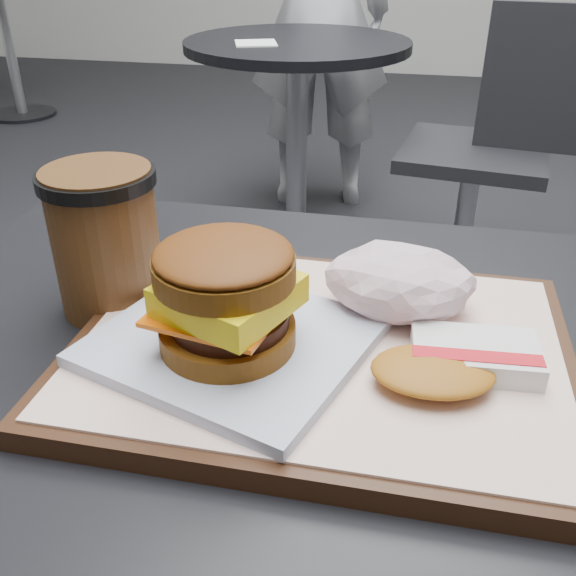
{
  "coord_description": "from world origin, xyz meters",
  "views": [
    {
      "loc": [
        0.05,
        -0.39,
        1.07
      ],
      "look_at": [
        -0.04,
        0.01,
        0.83
      ],
      "focal_mm": 40.0,
      "sensor_mm": 36.0,
      "label": 1
    }
  ],
  "objects_px": {
    "customer_table": "(324,536)",
    "neighbor_table": "(297,105)",
    "crumpled_wrapper": "(400,282)",
    "serving_tray": "(320,351)",
    "hash_brown": "(456,362)",
    "breakfast_sandwich": "(228,307)",
    "neighbor_chair": "(501,138)",
    "coffee_cup": "(105,236)",
    "patron": "(320,10)"
  },
  "relations": [
    {
      "from": "customer_table",
      "to": "neighbor_table",
      "type": "distance_m",
      "value": 1.69
    },
    {
      "from": "neighbor_table",
      "to": "crumpled_wrapper",
      "type": "bearing_deg",
      "value": -75.98
    },
    {
      "from": "serving_tray",
      "to": "hash_brown",
      "type": "bearing_deg",
      "value": -11.95
    },
    {
      "from": "serving_tray",
      "to": "breakfast_sandwich",
      "type": "xyz_separation_m",
      "value": [
        -0.06,
        -0.03,
        0.05
      ]
    },
    {
      "from": "customer_table",
      "to": "neighbor_table",
      "type": "relative_size",
      "value": 1.07
    },
    {
      "from": "serving_tray",
      "to": "hash_brown",
      "type": "relative_size",
      "value": 3.09
    },
    {
      "from": "neighbor_table",
      "to": "neighbor_chair",
      "type": "height_order",
      "value": "neighbor_chair"
    },
    {
      "from": "serving_tray",
      "to": "neighbor_chair",
      "type": "height_order",
      "value": "neighbor_chair"
    },
    {
      "from": "coffee_cup",
      "to": "neighbor_table",
      "type": "xyz_separation_m",
      "value": [
        -0.15,
        1.59,
        -0.29
      ]
    },
    {
      "from": "crumpled_wrapper",
      "to": "neighbor_chair",
      "type": "relative_size",
      "value": 0.14
    },
    {
      "from": "serving_tray",
      "to": "breakfast_sandwich",
      "type": "height_order",
      "value": "breakfast_sandwich"
    },
    {
      "from": "hash_brown",
      "to": "neighbor_table",
      "type": "relative_size",
      "value": 0.16
    },
    {
      "from": "customer_table",
      "to": "breakfast_sandwich",
      "type": "bearing_deg",
      "value": -168.44
    },
    {
      "from": "neighbor_table",
      "to": "patron",
      "type": "bearing_deg",
      "value": 92.74
    },
    {
      "from": "coffee_cup",
      "to": "patron",
      "type": "bearing_deg",
      "value": 94.56
    },
    {
      "from": "customer_table",
      "to": "coffee_cup",
      "type": "relative_size",
      "value": 6.24
    },
    {
      "from": "customer_table",
      "to": "crumpled_wrapper",
      "type": "xyz_separation_m",
      "value": [
        0.04,
        0.07,
        0.23
      ]
    },
    {
      "from": "breakfast_sandwich",
      "to": "hash_brown",
      "type": "xyz_separation_m",
      "value": [
        0.16,
        0.01,
        -0.03
      ]
    },
    {
      "from": "breakfast_sandwich",
      "to": "neighbor_table",
      "type": "height_order",
      "value": "breakfast_sandwich"
    },
    {
      "from": "hash_brown",
      "to": "neighbor_chair",
      "type": "distance_m",
      "value": 1.6
    },
    {
      "from": "customer_table",
      "to": "neighbor_table",
      "type": "bearing_deg",
      "value": 101.98
    },
    {
      "from": "coffee_cup",
      "to": "breakfast_sandwich",
      "type": "bearing_deg",
      "value": -29.77
    },
    {
      "from": "coffee_cup",
      "to": "neighbor_table",
      "type": "height_order",
      "value": "coffee_cup"
    },
    {
      "from": "hash_brown",
      "to": "breakfast_sandwich",
      "type": "bearing_deg",
      "value": -177.46
    },
    {
      "from": "coffee_cup",
      "to": "neighbor_chair",
      "type": "bearing_deg",
      "value": 71.98
    },
    {
      "from": "breakfast_sandwich",
      "to": "customer_table",
      "type": "bearing_deg",
      "value": 11.56
    },
    {
      "from": "serving_tray",
      "to": "coffee_cup",
      "type": "xyz_separation_m",
      "value": [
        -0.19,
        0.05,
        0.06
      ]
    },
    {
      "from": "hash_brown",
      "to": "crumpled_wrapper",
      "type": "xyz_separation_m",
      "value": [
        -0.05,
        0.08,
        0.02
      ]
    },
    {
      "from": "hash_brown",
      "to": "neighbor_table",
      "type": "distance_m",
      "value": 1.73
    },
    {
      "from": "serving_tray",
      "to": "neighbor_chair",
      "type": "distance_m",
      "value": 1.59
    },
    {
      "from": "breakfast_sandwich",
      "to": "patron",
      "type": "bearing_deg",
      "value": 97.68
    },
    {
      "from": "neighbor_table",
      "to": "serving_tray",
      "type": "bearing_deg",
      "value": -78.29
    },
    {
      "from": "crumpled_wrapper",
      "to": "patron",
      "type": "bearing_deg",
      "value": 101.05
    },
    {
      "from": "neighbor_table",
      "to": "hash_brown",
      "type": "bearing_deg",
      "value": -75.14
    },
    {
      "from": "customer_table",
      "to": "hash_brown",
      "type": "distance_m",
      "value": 0.23
    },
    {
      "from": "customer_table",
      "to": "coffee_cup",
      "type": "distance_m",
      "value": 0.33
    },
    {
      "from": "customer_table",
      "to": "serving_tray",
      "type": "xyz_separation_m",
      "value": [
        -0.01,
        0.01,
        0.2
      ]
    },
    {
      "from": "serving_tray",
      "to": "neighbor_table",
      "type": "xyz_separation_m",
      "value": [
        -0.34,
        1.64,
        -0.23
      ]
    },
    {
      "from": "crumpled_wrapper",
      "to": "coffee_cup",
      "type": "bearing_deg",
      "value": -177.37
    },
    {
      "from": "breakfast_sandwich",
      "to": "coffee_cup",
      "type": "height_order",
      "value": "coffee_cup"
    },
    {
      "from": "crumpled_wrapper",
      "to": "neighbor_chair",
      "type": "distance_m",
      "value": 1.53
    },
    {
      "from": "hash_brown",
      "to": "patron",
      "type": "distance_m",
      "value": 2.29
    },
    {
      "from": "breakfast_sandwich",
      "to": "neighbor_table",
      "type": "xyz_separation_m",
      "value": [
        -0.28,
        1.67,
        -0.28
      ]
    },
    {
      "from": "neighbor_chair",
      "to": "customer_table",
      "type": "bearing_deg",
      "value": -100.27
    },
    {
      "from": "hash_brown",
      "to": "coffee_cup",
      "type": "distance_m",
      "value": 0.3
    },
    {
      "from": "breakfast_sandwich",
      "to": "neighbor_table",
      "type": "distance_m",
      "value": 1.71
    },
    {
      "from": "crumpled_wrapper",
      "to": "patron",
      "type": "distance_m",
      "value": 2.2
    },
    {
      "from": "breakfast_sandwich",
      "to": "neighbor_chair",
      "type": "bearing_deg",
      "value": 77.21
    },
    {
      "from": "customer_table",
      "to": "patron",
      "type": "xyz_separation_m",
      "value": [
        -0.38,
        2.23,
        0.18
      ]
    },
    {
      "from": "crumpled_wrapper",
      "to": "coffee_cup",
      "type": "height_order",
      "value": "coffee_cup"
    }
  ]
}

